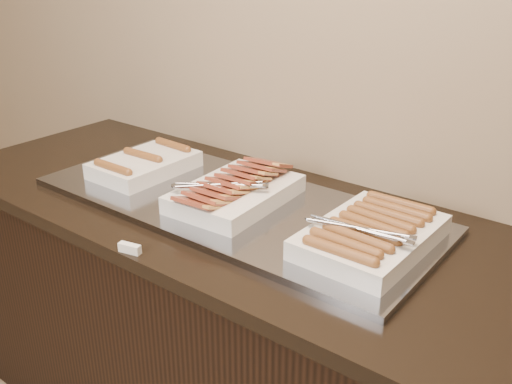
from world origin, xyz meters
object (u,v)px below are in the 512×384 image
(counter, at_px, (239,335))
(dish_right, at_px, (371,234))
(warming_tray, at_px, (232,204))
(dish_center, at_px, (235,191))
(dish_left, at_px, (145,164))

(counter, distance_m, dish_right, 0.65)
(counter, bearing_deg, warming_tray, 180.00)
(warming_tray, bearing_deg, dish_center, -15.26)
(warming_tray, xyz_separation_m, dish_left, (-0.37, -0.00, 0.04))
(warming_tray, distance_m, dish_right, 0.44)
(dish_left, xyz_separation_m, dish_center, (0.38, -0.00, 0.01))
(dish_left, height_order, dish_right, dish_right)
(dish_left, height_order, dish_center, dish_center)
(counter, height_order, dish_center, dish_center)
(dish_left, bearing_deg, counter, 0.12)
(dish_center, bearing_deg, dish_left, 176.41)
(counter, bearing_deg, dish_right, -0.48)
(counter, relative_size, dish_left, 6.42)
(dish_left, relative_size, dish_right, 0.84)
(warming_tray, height_order, dish_left, dish_left)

